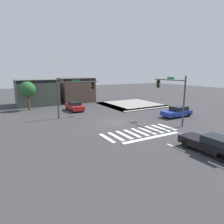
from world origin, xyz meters
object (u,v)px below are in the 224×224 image
Objects in this scene: car_black at (211,144)px; car_blue at (177,112)px; traffic_signal_northwest at (74,90)px; car_red at (75,106)px; traffic_signal_southeast at (172,91)px; roadside_tree at (28,90)px.

car_blue is at bearing -35.74° from car_black.
traffic_signal_northwest reaches higher than car_red.
car_black is (3.60, -21.54, 0.04)m from car_red.
traffic_signal_southeast reaches higher than roadside_tree.
traffic_signal_northwest is 18.37m from car_black.
car_red is (-7.72, 13.24, -3.22)m from traffic_signal_southeast.
roadside_tree reaches higher than car_blue.
traffic_signal_northwest is at bearing 15.74° from car_black.
car_blue is (3.29, 1.99, -3.21)m from traffic_signal_southeast.
car_blue is at bearing -41.56° from roadside_tree.
car_black is at bearing 9.50° from car_red.
traffic_signal_northwest is at bearing -17.90° from car_red.
traffic_signal_northwest is 14.56m from car_blue.
car_red is at bearing 9.50° from car_black.
traffic_signal_northwest is at bearing -58.55° from roadside_tree.
roadside_tree is at bearing 121.45° from traffic_signal_northwest.
car_black is at bearing -68.83° from roadside_tree.
car_black is (-4.12, -8.30, -3.18)m from traffic_signal_southeast.
traffic_signal_southeast reaches higher than car_blue.
traffic_signal_southeast is at bearing -26.38° from car_black.
car_red is 8.01m from roadside_tree.
car_black is 1.09× the size of car_blue.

